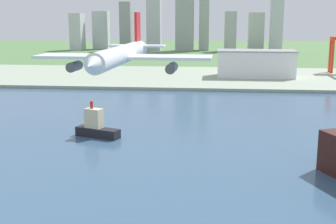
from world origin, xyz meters
name	(u,v)px	position (x,y,z in m)	size (l,w,h in m)	color
ground_plane	(165,133)	(0.00, 300.00, 0.00)	(2400.00, 2400.00, 0.00)	#527945
water_bay	(146,176)	(0.00, 240.00, 0.07)	(840.00, 360.00, 0.15)	#385675
industrial_pier	(189,77)	(0.00, 490.00, 1.25)	(840.00, 140.00, 2.50)	#97A48F
airplane_landing	(121,55)	(5.92, 174.28, 47.10)	(32.45, 36.26, 10.73)	white
tugboat_small	(96,127)	(-30.27, 288.91, 4.81)	(21.79, 12.63, 16.22)	black
warehouse_main	(256,63)	(57.25, 488.41, 13.94)	(65.74, 29.91, 22.83)	white
distant_skyline	(184,19)	(-27.24, 817.89, 48.71)	(331.48, 59.96, 144.54)	silver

